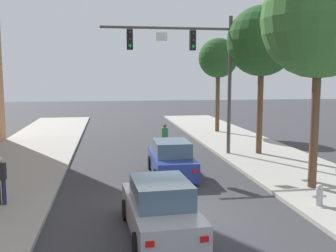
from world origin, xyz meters
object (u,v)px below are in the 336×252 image
object	(u,v)px
pedestrian_crossing_road	(165,136)
street_tree_third	(218,59)
fire_hydrant	(319,195)
pedestrian_sidewalk_left_walker	(0,178)
street_tree_nearest	(320,20)
traffic_signal_mast	(194,59)
car_lead_blue	(171,160)
car_following_silver	(160,210)
street_tree_second	(262,42)

from	to	relation	value
pedestrian_crossing_road	street_tree_third	xyz separation A→B (m)	(5.15, 6.82, 4.86)
fire_hydrant	pedestrian_crossing_road	bearing A→B (deg)	108.40
pedestrian_sidewalk_left_walker	street_tree_nearest	size ratio (longest dim) A/B	0.19
traffic_signal_mast	pedestrian_crossing_road	world-z (taller)	traffic_signal_mast
street_tree_nearest	street_tree_third	xyz separation A→B (m)	(0.65, 15.61, -0.71)
traffic_signal_mast	car_lead_blue	bearing A→B (deg)	-115.43
traffic_signal_mast	pedestrian_crossing_road	xyz separation A→B (m)	(-1.33, 1.77, -4.45)
car_following_silver	street_tree_third	xyz separation A→B (m)	(7.05, 18.93, 5.05)
street_tree_third	street_tree_nearest	bearing A→B (deg)	-92.37
street_tree_nearest	street_tree_second	world-z (taller)	street_tree_nearest
traffic_signal_mast	street_tree_second	distance (m)	3.82
car_lead_blue	pedestrian_crossing_road	world-z (taller)	pedestrian_crossing_road
car_following_silver	street_tree_nearest	bearing A→B (deg)	27.41
fire_hydrant	street_tree_nearest	size ratio (longest dim) A/B	0.08
car_lead_blue	street_tree_nearest	world-z (taller)	street_tree_nearest
car_following_silver	pedestrian_crossing_road	size ratio (longest dim) A/B	2.64
street_tree_third	pedestrian_sidewalk_left_walker	bearing A→B (deg)	-126.88
traffic_signal_mast	pedestrian_sidewalk_left_walker	xyz separation A→B (m)	(-8.19, -7.42, -4.30)
pedestrian_sidewalk_left_walker	street_tree_third	xyz separation A→B (m)	(12.01, 16.01, 4.71)
traffic_signal_mast	fire_hydrant	bearing A→B (deg)	-75.90
car_lead_blue	pedestrian_sidewalk_left_walker	distance (m)	7.25
street_tree_nearest	street_tree_third	size ratio (longest dim) A/B	1.19
pedestrian_sidewalk_left_walker	street_tree_third	bearing A→B (deg)	53.12
pedestrian_crossing_road	fire_hydrant	xyz separation A→B (m)	(3.61, -10.86, -0.41)
fire_hydrant	street_tree_second	world-z (taller)	street_tree_second
pedestrian_crossing_road	street_tree_second	world-z (taller)	street_tree_second
car_following_silver	fire_hydrant	size ratio (longest dim) A/B	6.01
traffic_signal_mast	street_tree_second	world-z (taller)	street_tree_second
car_lead_blue	street_tree_nearest	distance (m)	8.26
fire_hydrant	car_lead_blue	bearing A→B (deg)	128.63
street_tree_nearest	car_following_silver	bearing A→B (deg)	-152.59
car_following_silver	street_tree_second	size ratio (longest dim) A/B	0.54
car_lead_blue	pedestrian_sidewalk_left_walker	bearing A→B (deg)	-150.99
street_tree_second	street_tree_third	bearing A→B (deg)	89.20
traffic_signal_mast	street_tree_nearest	xyz separation A→B (m)	(3.17, -7.03, 1.12)
pedestrian_crossing_road	street_tree_second	size ratio (longest dim) A/B	0.20
pedestrian_sidewalk_left_walker	street_tree_second	xyz separation A→B (m)	(11.88, 7.13, 5.23)
car_following_silver	street_tree_third	world-z (taller)	street_tree_third
car_lead_blue	car_following_silver	world-z (taller)	same
pedestrian_sidewalk_left_walker	street_tree_second	distance (m)	14.81
car_lead_blue	pedestrian_sidewalk_left_walker	size ratio (longest dim) A/B	2.60
pedestrian_sidewalk_left_walker	car_following_silver	bearing A→B (deg)	-30.49
traffic_signal_mast	car_lead_blue	xyz separation A→B (m)	(-1.86, -3.91, -4.64)
pedestrian_sidewalk_left_walker	street_tree_nearest	bearing A→B (deg)	1.99
car_following_silver	fire_hydrant	distance (m)	5.66
fire_hydrant	street_tree_third	size ratio (longest dim) A/B	0.10
pedestrian_sidewalk_left_walker	fire_hydrant	distance (m)	10.63
car_following_silver	street_tree_nearest	world-z (taller)	street_tree_nearest
car_lead_blue	street_tree_nearest	bearing A→B (deg)	-31.81
pedestrian_crossing_road	fire_hydrant	bearing A→B (deg)	-71.60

